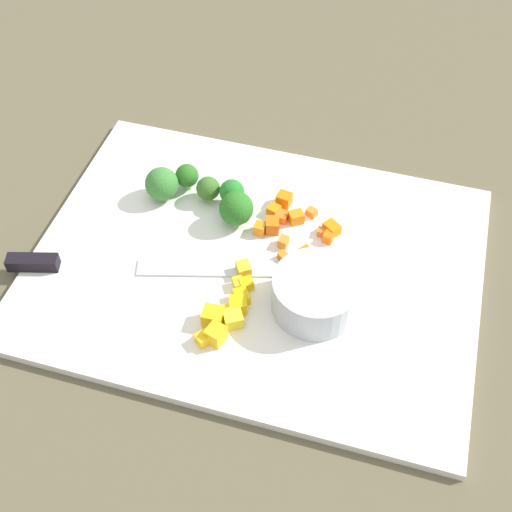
% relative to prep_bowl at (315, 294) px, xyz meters
% --- Properties ---
extents(ground_plane, '(4.00, 4.00, 0.00)m').
position_rel_prep_bowl_xyz_m(ground_plane, '(-0.08, 0.04, -0.04)').
color(ground_plane, brown).
extents(cutting_board, '(0.53, 0.40, 0.01)m').
position_rel_prep_bowl_xyz_m(cutting_board, '(-0.08, 0.04, -0.03)').
color(cutting_board, white).
rests_on(cutting_board, ground_plane).
extents(prep_bowl, '(0.10, 0.10, 0.05)m').
position_rel_prep_bowl_xyz_m(prep_bowl, '(0.00, 0.00, 0.00)').
color(prep_bowl, '#B0B7C2').
rests_on(prep_bowl, cutting_board).
extents(chef_knife, '(0.33, 0.11, 0.02)m').
position_rel_prep_bowl_xyz_m(chef_knife, '(-0.24, -0.01, -0.02)').
color(chef_knife, silver).
rests_on(chef_knife, cutting_board).
extents(carrot_dice_0, '(0.02, 0.02, 0.01)m').
position_rel_prep_bowl_xyz_m(carrot_dice_0, '(-0.08, 0.13, -0.02)').
color(carrot_dice_0, orange).
rests_on(carrot_dice_0, cutting_board).
extents(carrot_dice_1, '(0.01, 0.01, 0.01)m').
position_rel_prep_bowl_xyz_m(carrot_dice_1, '(-0.02, 0.11, -0.02)').
color(carrot_dice_1, orange).
rests_on(carrot_dice_1, cutting_board).
extents(carrot_dice_2, '(0.02, 0.02, 0.01)m').
position_rel_prep_bowl_xyz_m(carrot_dice_2, '(-0.00, 0.12, -0.02)').
color(carrot_dice_2, orange).
rests_on(carrot_dice_2, cutting_board).
extents(carrot_dice_3, '(0.01, 0.01, 0.01)m').
position_rel_prep_bowl_xyz_m(carrot_dice_3, '(-0.09, 0.09, -0.02)').
color(carrot_dice_3, orange).
rests_on(carrot_dice_3, cutting_board).
extents(carrot_dice_4, '(0.02, 0.02, 0.02)m').
position_rel_prep_bowl_xyz_m(carrot_dice_4, '(-0.05, 0.12, -0.02)').
color(carrot_dice_4, orange).
rests_on(carrot_dice_4, cutting_board).
extents(carrot_dice_5, '(0.01, 0.01, 0.01)m').
position_rel_prep_bowl_xyz_m(carrot_dice_5, '(-0.05, 0.06, -0.02)').
color(carrot_dice_5, orange).
rests_on(carrot_dice_5, cutting_board).
extents(carrot_dice_6, '(0.02, 0.02, 0.02)m').
position_rel_prep_bowl_xyz_m(carrot_dice_6, '(-0.07, 0.15, -0.01)').
color(carrot_dice_6, orange).
rests_on(carrot_dice_6, cutting_board).
extents(carrot_dice_7, '(0.01, 0.01, 0.01)m').
position_rel_prep_bowl_xyz_m(carrot_dice_7, '(-0.06, 0.08, -0.02)').
color(carrot_dice_7, orange).
rests_on(carrot_dice_7, cutting_board).
extents(carrot_dice_8, '(0.01, 0.01, 0.01)m').
position_rel_prep_bowl_xyz_m(carrot_dice_8, '(-0.01, 0.10, -0.02)').
color(carrot_dice_8, orange).
rests_on(carrot_dice_8, cutting_board).
extents(carrot_dice_9, '(0.02, 0.01, 0.01)m').
position_rel_prep_bowl_xyz_m(carrot_dice_9, '(-0.03, 0.14, -0.02)').
color(carrot_dice_9, orange).
rests_on(carrot_dice_9, cutting_board).
extents(carrot_dice_10, '(0.02, 0.02, 0.01)m').
position_rel_prep_bowl_xyz_m(carrot_dice_10, '(-0.03, 0.07, -0.02)').
color(carrot_dice_10, orange).
rests_on(carrot_dice_10, cutting_board).
extents(carrot_dice_11, '(0.02, 0.02, 0.02)m').
position_rel_prep_bowl_xyz_m(carrot_dice_11, '(-0.08, 0.10, -0.01)').
color(carrot_dice_11, orange).
rests_on(carrot_dice_11, cutting_board).
extents(carrot_dice_12, '(0.02, 0.02, 0.01)m').
position_rel_prep_bowl_xyz_m(carrot_dice_12, '(-0.07, 0.12, -0.02)').
color(carrot_dice_12, orange).
rests_on(carrot_dice_12, cutting_board).
extents(pepper_dice_0, '(0.02, 0.02, 0.02)m').
position_rel_prep_bowl_xyz_m(pepper_dice_0, '(-0.09, 0.02, -0.02)').
color(pepper_dice_0, yellow).
rests_on(pepper_dice_0, cutting_board).
extents(pepper_dice_1, '(0.02, 0.02, 0.02)m').
position_rel_prep_bowl_xyz_m(pepper_dice_1, '(-0.10, -0.05, -0.01)').
color(pepper_dice_1, yellow).
rests_on(pepper_dice_1, cutting_board).
extents(pepper_dice_2, '(0.03, 0.03, 0.02)m').
position_rel_prep_bowl_xyz_m(pepper_dice_2, '(-0.08, -0.05, -0.01)').
color(pepper_dice_2, yellow).
rests_on(pepper_dice_2, cutting_board).
extents(pepper_dice_3, '(0.02, 0.02, 0.01)m').
position_rel_prep_bowl_xyz_m(pepper_dice_3, '(-0.09, -0.04, -0.02)').
color(pepper_dice_3, yellow).
rests_on(pepper_dice_3, cutting_board).
extents(pepper_dice_4, '(0.02, 0.02, 0.01)m').
position_rel_prep_bowl_xyz_m(pepper_dice_4, '(-0.10, -0.08, -0.02)').
color(pepper_dice_4, yellow).
rests_on(pepper_dice_4, cutting_board).
extents(pepper_dice_5, '(0.02, 0.02, 0.01)m').
position_rel_prep_bowl_xyz_m(pepper_dice_5, '(-0.08, 0.00, -0.02)').
color(pepper_dice_5, yellow).
rests_on(pepper_dice_5, cutting_board).
extents(pepper_dice_6, '(0.02, 0.02, 0.02)m').
position_rel_prep_bowl_xyz_m(pepper_dice_6, '(-0.08, -0.03, -0.01)').
color(pepper_dice_6, yellow).
rests_on(pepper_dice_6, cutting_board).
extents(pepper_dice_7, '(0.02, 0.02, 0.01)m').
position_rel_prep_bowl_xyz_m(pepper_dice_7, '(-0.09, 0.00, -0.02)').
color(pepper_dice_7, yellow).
rests_on(pepper_dice_7, cutting_board).
extents(pepper_dice_8, '(0.02, 0.02, 0.01)m').
position_rel_prep_bowl_xyz_m(pepper_dice_8, '(-0.09, -0.02, -0.02)').
color(pepper_dice_8, yellow).
rests_on(pepper_dice_8, cutting_board).
extents(pepper_dice_9, '(0.02, 0.02, 0.02)m').
position_rel_prep_bowl_xyz_m(pepper_dice_9, '(-0.09, -0.07, -0.01)').
color(pepper_dice_9, yellow).
rests_on(pepper_dice_9, cutting_board).
extents(broccoli_floret_0, '(0.04, 0.04, 0.05)m').
position_rel_prep_bowl_xyz_m(broccoli_floret_0, '(-0.12, 0.10, 0.00)').
color(broccoli_floret_0, '#93B86D').
rests_on(broccoli_floret_0, cutting_board).
extents(broccoli_floret_1, '(0.03, 0.03, 0.04)m').
position_rel_prep_bowl_xyz_m(broccoli_floret_1, '(-0.20, 0.14, -0.00)').
color(broccoli_floret_1, '#82C16A').
rests_on(broccoli_floret_1, cutting_board).
extents(broccoli_floret_2, '(0.04, 0.04, 0.04)m').
position_rel_prep_bowl_xyz_m(broccoli_floret_2, '(-0.23, 0.12, -0.00)').
color(broccoli_floret_2, '#93B460').
rests_on(broccoli_floret_2, cutting_board).
extents(broccoli_floret_3, '(0.03, 0.03, 0.03)m').
position_rel_prep_bowl_xyz_m(broccoli_floret_3, '(-0.17, 0.13, -0.00)').
color(broccoli_floret_3, '#98B961').
rests_on(broccoli_floret_3, cutting_board).
extents(broccoli_floret_4, '(0.03, 0.03, 0.04)m').
position_rel_prep_bowl_xyz_m(broccoli_floret_4, '(-0.14, 0.13, -0.00)').
color(broccoli_floret_4, '#84C35E').
rests_on(broccoli_floret_4, cutting_board).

